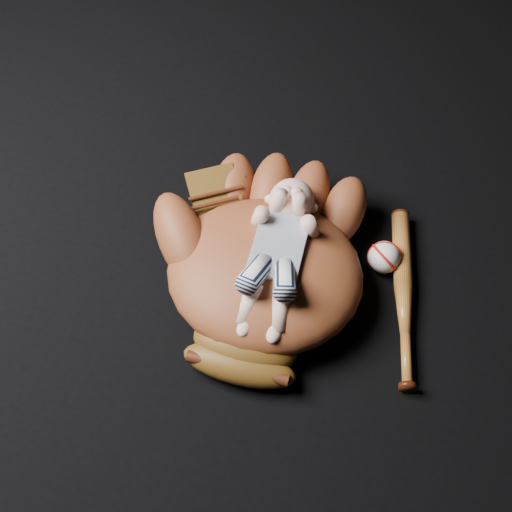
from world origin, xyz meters
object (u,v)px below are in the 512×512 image
(baseball_glove, at_px, (265,268))
(newborn_baby, at_px, (276,257))
(baseball_bat, at_px, (404,297))
(baseball, at_px, (384,257))

(baseball_glove, distance_m, newborn_baby, 0.05)
(baseball_bat, xyz_separation_m, baseball, (-0.06, 0.07, 0.01))
(baseball_glove, bearing_deg, baseball, 28.49)
(newborn_baby, bearing_deg, baseball_glove, 175.07)
(baseball_bat, relative_size, baseball, 6.04)
(newborn_baby, height_order, baseball, newborn_baby)
(baseball_glove, bearing_deg, newborn_baby, -3.38)
(newborn_baby, distance_m, baseball, 0.25)
(baseball_glove, relative_size, baseball_bat, 1.35)
(baseball_bat, height_order, baseball, baseball)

